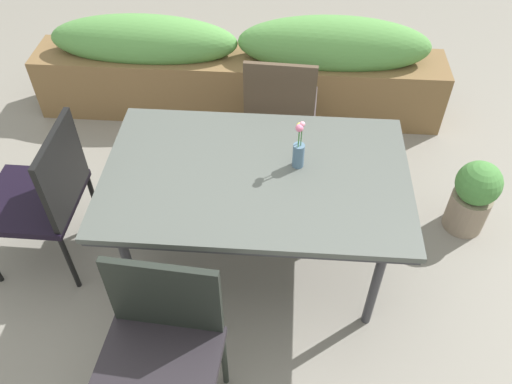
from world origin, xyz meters
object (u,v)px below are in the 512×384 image
Objects in this scene: chair_near_left at (159,351)px; potted_plant at (474,196)px; planter_box at (240,68)px; flower_vase at (299,149)px; dining_table at (256,181)px; chair_end_left at (43,193)px; chair_far_side at (281,106)px.

chair_near_left is 2.02m from potted_plant.
chair_near_left is at bearing -92.70° from planter_box.
flower_vase is 1.24m from potted_plant.
flower_vase is (0.20, 0.07, 0.16)m from dining_table.
chair_end_left is 1.01× the size of chair_far_side.
planter_box is at bearing 98.52° from dining_table.
chair_far_side is at bearing 97.68° from flower_vase.
dining_table is at bearing -162.99° from potted_plant.
chair_near_left is 2.32m from planter_box.
chair_far_side is 0.85m from flower_vase.
potted_plant is (1.47, -1.08, -0.11)m from planter_box.
flower_vase is at bearing -86.53° from chair_end_left.
chair_end_left is at bearing -42.82° from chair_near_left.
potted_plant is at bearing -80.28° from chair_end_left.
dining_table is at bearing -161.41° from flower_vase.
chair_near_left is 3.28× the size of flower_vase.
flower_vase reaches higher than chair_near_left.
dining_table is 1.69× the size of chair_near_left.
chair_near_left is at bearing -119.97° from flower_vase.
flower_vase reaches higher than potted_plant.
chair_far_side is at bearing 158.02° from potted_plant.
planter_box is at bearing 106.67° from flower_vase.
chair_far_side reaches higher than potted_plant.
chair_near_left is at bearing -136.55° from chair_end_left.
flower_vase reaches higher than dining_table.
dining_table is 0.92m from chair_near_left.
potted_plant is at bearing -36.34° from planter_box.
chair_near_left is 0.30× the size of planter_box.
dining_table is 0.50× the size of planter_box.
flower_vase is 1.53m from planter_box.
dining_table is 3.03× the size of potted_plant.
chair_far_side is 3.27× the size of flower_vase.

